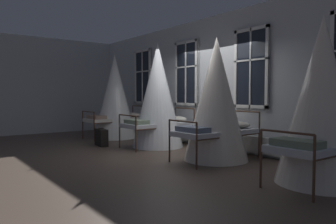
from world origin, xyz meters
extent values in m
plane|color=#4C3D33|center=(0.00, 0.00, 0.00)|extent=(21.44, 21.44, 0.00)
cube|color=silver|center=(0.00, 1.20, 1.66)|extent=(11.72, 0.10, 3.31)
cube|color=silver|center=(-5.86, -1.75, 1.66)|extent=(0.10, 6.80, 3.31)
cube|color=black|center=(-3.32, 1.09, 1.93)|extent=(0.93, 0.02, 1.77)
cube|color=silver|center=(-3.32, 1.09, 1.08)|extent=(0.93, 0.06, 0.07)
cube|color=silver|center=(-3.32, 1.09, 2.78)|extent=(0.93, 0.06, 0.07)
cube|color=silver|center=(-3.75, 1.09, 1.93)|extent=(0.07, 0.06, 1.77)
cube|color=silver|center=(-2.89, 1.09, 1.93)|extent=(0.07, 0.06, 1.77)
cube|color=silver|center=(-3.32, 1.09, 1.93)|extent=(0.04, 0.06, 1.77)
cube|color=silver|center=(-3.32, 1.09, 2.10)|extent=(0.93, 0.06, 0.04)
cube|color=black|center=(-1.11, 1.09, 1.93)|extent=(0.93, 0.02, 1.77)
cube|color=silver|center=(-1.11, 1.09, 1.08)|extent=(0.93, 0.06, 0.07)
cube|color=silver|center=(-1.11, 1.09, 2.78)|extent=(0.93, 0.06, 0.07)
cube|color=silver|center=(-1.54, 1.09, 1.93)|extent=(0.07, 0.06, 1.77)
cube|color=silver|center=(-0.68, 1.09, 1.93)|extent=(0.07, 0.06, 1.77)
cube|color=silver|center=(-1.11, 1.09, 1.93)|extent=(0.04, 0.06, 1.77)
cube|color=silver|center=(-1.11, 1.09, 2.10)|extent=(0.93, 0.06, 0.04)
cube|color=black|center=(1.11, 1.09, 1.93)|extent=(0.93, 0.02, 1.77)
cube|color=silver|center=(1.11, 1.09, 1.08)|extent=(0.93, 0.06, 0.07)
cube|color=silver|center=(1.11, 1.09, 2.78)|extent=(0.93, 0.06, 0.07)
cube|color=silver|center=(0.68, 1.09, 1.93)|extent=(0.07, 0.06, 1.77)
cube|color=silver|center=(1.54, 1.09, 1.93)|extent=(0.07, 0.06, 1.77)
cube|color=silver|center=(1.11, 1.09, 1.93)|extent=(0.04, 0.06, 1.77)
cube|color=silver|center=(1.11, 1.09, 2.10)|extent=(0.93, 0.06, 0.04)
cube|color=silver|center=(2.89, 1.09, 1.93)|extent=(0.07, 0.06, 1.77)
cube|color=silver|center=(0.00, 1.07, 0.25)|extent=(7.24, 0.10, 0.36)
cylinder|color=#4C3323|center=(-3.69, 0.93, 0.49)|extent=(0.04, 0.04, 0.97)
cylinder|color=#4C3323|center=(-2.89, 0.94, 0.49)|extent=(0.04, 0.04, 0.97)
cylinder|color=#4C3323|center=(-3.66, -0.86, 0.42)|extent=(0.04, 0.04, 0.84)
cylinder|color=#4C3323|center=(-2.86, -0.85, 0.42)|extent=(0.04, 0.04, 0.84)
cylinder|color=#4C3323|center=(-3.68, 0.03, 0.52)|extent=(0.06, 1.79, 0.03)
cylinder|color=#4C3323|center=(-2.88, 0.05, 0.52)|extent=(0.06, 1.79, 0.03)
cylinder|color=#4C3323|center=(-3.29, 0.93, 0.97)|extent=(0.80, 0.05, 0.03)
cylinder|color=#4C3323|center=(-3.26, -0.85, 0.84)|extent=(0.80, 0.05, 0.03)
cube|color=silver|center=(-3.28, 0.04, 0.57)|extent=(0.85, 1.82, 0.10)
ellipsoid|color=beige|center=(-3.29, 0.69, 0.69)|extent=(0.62, 0.41, 0.14)
cube|color=gray|center=(-3.27, -0.59, 0.67)|extent=(0.67, 0.37, 0.10)
cone|color=white|center=(-3.28, 0.04, 1.29)|extent=(1.32, 1.32, 2.57)
cylinder|color=#4C3323|center=(-1.46, 1.00, 0.49)|extent=(0.04, 0.04, 0.97)
cylinder|color=#4C3323|center=(-0.66, 1.00, 0.49)|extent=(0.04, 0.04, 0.97)
cylinder|color=#4C3323|center=(-1.48, -0.79, 0.42)|extent=(0.04, 0.04, 0.84)
cylinder|color=#4C3323|center=(-0.68, -0.79, 0.42)|extent=(0.04, 0.04, 0.84)
cylinder|color=#4C3323|center=(-1.47, 0.11, 0.52)|extent=(0.04, 1.79, 0.03)
cylinder|color=#4C3323|center=(-0.67, 0.10, 0.52)|extent=(0.04, 1.79, 0.03)
cylinder|color=#4C3323|center=(-1.06, 1.00, 0.97)|extent=(0.80, 0.04, 0.03)
cylinder|color=#4C3323|center=(-1.08, -0.79, 0.84)|extent=(0.80, 0.04, 0.03)
cube|color=silver|center=(-1.07, 0.11, 0.57)|extent=(0.83, 1.81, 0.10)
ellipsoid|color=silver|center=(-1.07, 0.76, 0.69)|extent=(0.62, 0.40, 0.14)
cube|color=slate|center=(-1.07, -0.53, 0.67)|extent=(0.66, 0.36, 0.10)
cone|color=white|center=(-1.07, 0.11, 1.34)|extent=(1.32, 1.32, 2.67)
cylinder|color=#4C3323|center=(0.66, 0.96, 0.49)|extent=(0.04, 0.04, 0.97)
cylinder|color=#4C3323|center=(1.46, 0.96, 0.49)|extent=(0.04, 0.04, 0.97)
cylinder|color=#4C3323|center=(0.66, -0.83, 0.42)|extent=(0.04, 0.04, 0.84)
cylinder|color=#4C3323|center=(1.46, -0.83, 0.42)|extent=(0.04, 0.04, 0.84)
cylinder|color=#4C3323|center=(0.66, 0.06, 0.52)|extent=(0.04, 1.79, 0.03)
cylinder|color=#4C3323|center=(1.46, 0.07, 0.52)|extent=(0.04, 1.79, 0.03)
cylinder|color=#4C3323|center=(1.06, 0.96, 0.97)|extent=(0.80, 0.03, 0.03)
cylinder|color=#4C3323|center=(1.06, -0.83, 0.84)|extent=(0.80, 0.03, 0.03)
cube|color=silver|center=(1.06, 0.07, 0.57)|extent=(0.82, 1.81, 0.10)
ellipsoid|color=#B7B2A3|center=(1.06, 0.72, 0.69)|extent=(0.62, 0.40, 0.14)
cube|color=slate|center=(1.06, -0.57, 0.67)|extent=(0.66, 0.36, 0.10)
cone|color=silver|center=(1.06, 0.07, 1.26)|extent=(1.32, 1.32, 2.51)
cylinder|color=#4C3323|center=(2.89, 0.92, 0.49)|extent=(0.04, 0.04, 0.97)
cylinder|color=#4C3323|center=(2.88, -0.87, 0.42)|extent=(0.04, 0.04, 0.84)
cylinder|color=#4C3323|center=(3.68, -0.87, 0.42)|extent=(0.04, 0.04, 0.84)
cylinder|color=#4C3323|center=(2.89, 0.03, 0.52)|extent=(0.04, 1.79, 0.03)
cylinder|color=#4C3323|center=(3.28, -0.87, 0.84)|extent=(0.80, 0.04, 0.03)
cube|color=silver|center=(3.29, 0.03, 0.57)|extent=(0.83, 1.81, 0.10)
cube|color=slate|center=(3.28, -0.61, 0.67)|extent=(0.66, 0.36, 0.10)
cone|color=silver|center=(3.29, 0.03, 1.26)|extent=(1.32, 1.32, 2.52)
cube|color=black|center=(-2.07, -1.00, 0.22)|extent=(0.58, 0.27, 0.44)
cube|color=tan|center=(-2.06, -0.90, 0.22)|extent=(0.50, 0.08, 0.03)
torus|color=black|center=(-2.07, -1.00, 0.46)|extent=(0.16, 0.16, 0.02)
camera|label=1|loc=(5.79, -4.72, 1.34)|focal=34.88mm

